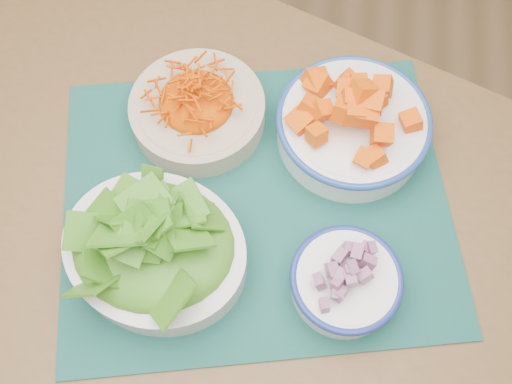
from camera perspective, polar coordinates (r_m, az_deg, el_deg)
ground at (r=1.58m, az=2.60°, el=-10.22°), size 4.00×4.00×0.00m
table at (r=0.92m, az=-6.33°, el=-5.48°), size 1.57×1.31×0.75m
placemat at (r=0.85m, az=-0.00°, el=-0.91°), size 0.66×0.58×0.00m
carrot_bowl at (r=0.88m, az=-5.92°, el=8.55°), size 0.24×0.24×0.08m
squash_bowl at (r=0.86m, az=9.78°, el=7.06°), size 0.25×0.25×0.11m
lettuce_bowl at (r=0.77m, az=-10.21°, el=-5.31°), size 0.30×0.27×0.11m
onion_bowl at (r=0.77m, az=8.99°, el=-8.67°), size 0.17×0.17×0.08m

